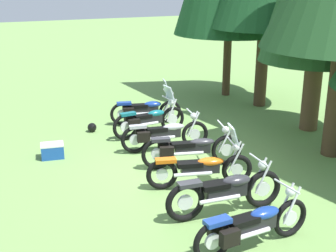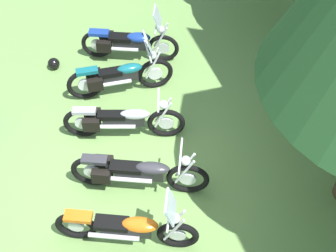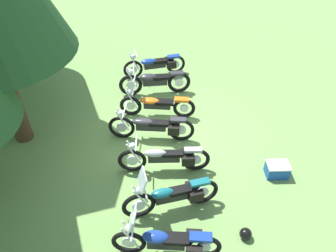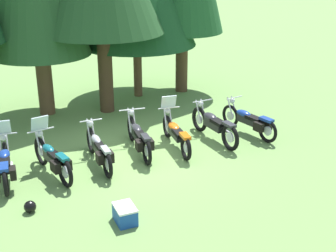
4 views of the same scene
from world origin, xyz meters
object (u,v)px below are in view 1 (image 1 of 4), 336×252
Objects in this scene: motorcycle_3 at (191,149)px; motorcycle_4 at (202,167)px; motorcycle_0 at (145,109)px; picnic_cooler at (52,151)px; motorcycle_2 at (164,134)px; motorcycle_6 at (251,225)px; dropped_helmet at (92,127)px; motorcycle_5 at (226,191)px; motorcycle_1 at (149,120)px.

motorcycle_3 is 1.07m from motorcycle_4.
picnic_cooler is at bearing -138.75° from motorcycle_0.
motorcycle_0 reaches higher than motorcycle_2.
motorcycle_6 is (4.71, -0.56, -0.00)m from motorcycle_2.
motorcycle_4 is 4.69m from dropped_helmet.
motorcycle_3 reaches higher than motorcycle_2.
motorcycle_3 is at bearing 21.81° from dropped_helmet.
motorcycle_0 is at bearing 98.54° from motorcycle_4.
motorcycle_0 is at bearing 100.68° from motorcycle_3.
motorcycle_5 is 4.90m from picnic_cooler.
motorcycle_4 is at bearing 13.91° from dropped_helmet.
motorcycle_4 is 2.44m from motorcycle_6.
motorcycle_1 is 3.62× the size of picnic_cooler.
motorcycle_4 reaches higher than motorcycle_5.
motorcycle_3 reaches higher than motorcycle_6.
motorcycle_6 is at bearing -96.66° from motorcycle_5.
motorcycle_1 is 8.46× the size of dropped_helmet.
motorcycle_5 is (3.54, -0.31, 0.03)m from motorcycle_2.
motorcycle_0 is 2.32m from motorcycle_2.
dropped_helmet is at bearing 136.50° from picnic_cooler.
motorcycle_5 is (5.82, -0.73, 0.01)m from motorcycle_0.
motorcycle_3 is 1.04× the size of motorcycle_6.
motorcycle_6 is at bearing -99.32° from motorcycle_1.
picnic_cooler is (-3.02, -2.58, -0.26)m from motorcycle_4.
motorcycle_4 is at bearing -82.27° from motorcycle_0.
motorcycle_3 is 8.96× the size of dropped_helmet.
motorcycle_1 is 0.94× the size of motorcycle_3.
motorcycle_2 is at bearing 80.99° from motorcycle_6.
dropped_helmet is (-6.96, -0.72, -0.32)m from motorcycle_6.
motorcycle_5 is 3.88× the size of picnic_cooler.
motorcycle_2 is 3.74× the size of picnic_cooler.
picnic_cooler is at bearing 124.96° from motorcycle_5.
motorcycle_6 reaches higher than dropped_helmet.
motorcycle_6 is 8.66× the size of dropped_helmet.
motorcycle_0 is at bearing 70.06° from motorcycle_1.
motorcycle_1 is at bearing 95.84° from motorcycle_2.
motorcycle_1 is at bearing 106.13° from motorcycle_3.
motorcycle_1 reaches higher than motorcycle_4.
motorcycle_5 reaches higher than motorcycle_2.
motorcycle_0 is 0.91× the size of motorcycle_3.
motorcycle_1 is 5.96m from motorcycle_6.
motorcycle_1 reaches higher than motorcycle_0.
picnic_cooler is (-4.25, -2.42, -0.30)m from motorcycle_5.
motorcycle_4 is at bearing 88.11° from motorcycle_5.
motorcycle_5 is at bearing 9.51° from dropped_helmet.
motorcycle_5 is at bearing -82.28° from motorcycle_0.
picnic_cooler reaches higher than dropped_helmet.
motorcycle_0 reaches higher than motorcycle_5.
motorcycle_3 is 3.80m from dropped_helmet.
motorcycle_5 reaches higher than dropped_helmet.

